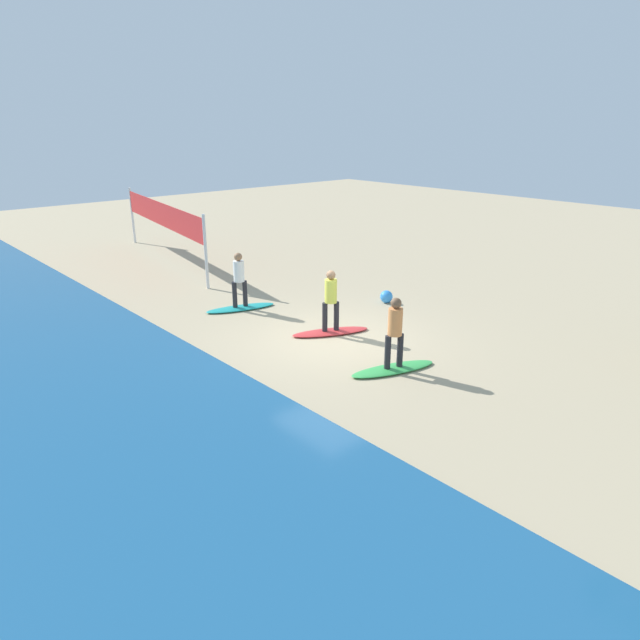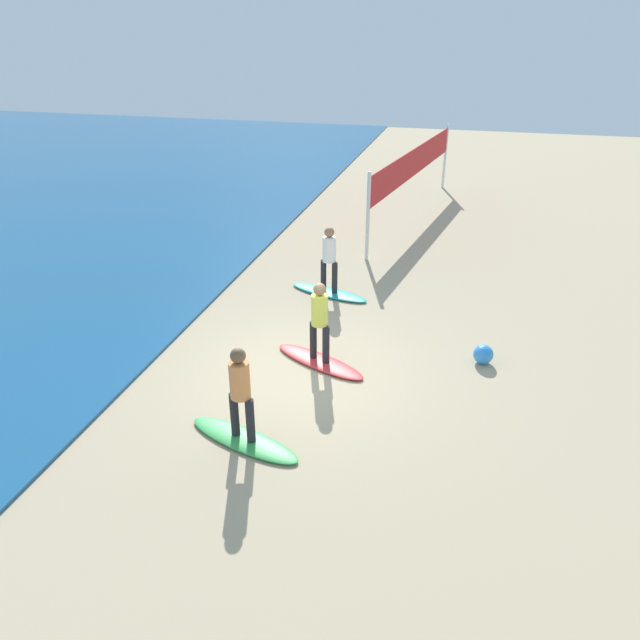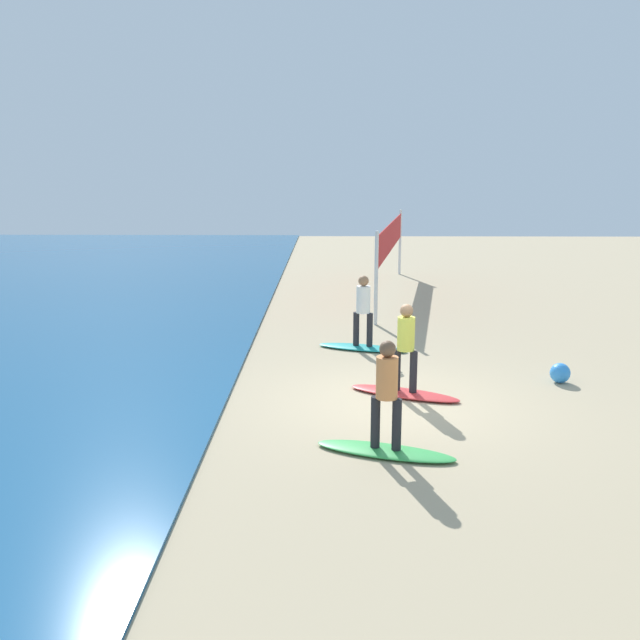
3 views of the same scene
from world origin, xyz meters
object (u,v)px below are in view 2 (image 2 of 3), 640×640
object	(u,v)px
surfer_green	(240,388)
volleyball_net	(415,165)
surfboard_teal	(329,292)
beach_ball	(483,354)
surfboard_red	(320,361)
surfboard_green	(244,440)
surfer_red	(320,317)
surfer_teal	(329,255)

from	to	relation	value
surfer_green	volleyball_net	size ratio (longest dim) A/B	0.18
surfboard_teal	beach_ball	world-z (taller)	beach_ball
beach_ball	surfboard_red	bearing A→B (deg)	104.91
surfboard_green	surfer_red	distance (m)	2.93
surfboard_red	volleyball_net	bearing A→B (deg)	-68.45
surfboard_green	surfboard_red	xyz separation A→B (m)	(2.70, -0.56, 0.00)
surfboard_green	surfer_green	size ratio (longest dim) A/B	1.28
surfboard_teal	surfer_red	bearing A→B (deg)	117.67
surfboard_red	surfer_red	world-z (taller)	surfer_red
surfer_teal	volleyball_net	bearing A→B (deg)	-9.70
surfboard_teal	surfer_green	bearing A→B (deg)	107.60
surfboard_red	surfer_red	size ratio (longest dim) A/B	1.28
surfboard_red	volleyball_net	world-z (taller)	volleyball_net
surfer_red	volleyball_net	xyz separation A→B (m)	(10.36, -0.58, 0.75)
surfboard_green	beach_ball	distance (m)	5.11
volleyball_net	beach_ball	distance (m)	9.99
surfer_green	surfer_teal	distance (m)	6.01
surfer_red	surfboard_red	bearing A→B (deg)	153.43
surfer_green	surfboard_red	size ratio (longest dim) A/B	0.78
surfer_red	beach_ball	size ratio (longest dim) A/B	4.17
surfer_red	beach_ball	world-z (taller)	surfer_red
surfer_red	surfer_teal	world-z (taller)	same
surfer_red	volleyball_net	distance (m)	10.40
surfboard_green	surfer_red	bearing A→B (deg)	-83.86
surfer_green	surfer_red	xyz separation A→B (m)	(2.70, -0.56, 0.00)
surfer_red	surfer_green	bearing A→B (deg)	168.27
surfboard_red	surfboard_teal	bearing A→B (deg)	-54.57
surfer_green	surfer_teal	xyz separation A→B (m)	(6.01, 0.06, 0.00)
volleyball_net	surfboard_green	bearing A→B (deg)	175.01
surfer_green	volleyball_net	bearing A→B (deg)	-4.99
beach_ball	surfboard_green	bearing A→B (deg)	133.74
surfboard_green	surfboard_red	bearing A→B (deg)	-83.86
surfboard_red	surfboard_teal	world-z (taller)	same
surfer_red	surfer_teal	bearing A→B (deg)	10.68
surfer_teal	surfer_red	bearing A→B (deg)	-169.32
surfer_red	beach_ball	xyz separation A→B (m)	(0.83, -3.13, -0.84)
surfboard_teal	volleyball_net	size ratio (longest dim) A/B	0.23
volleyball_net	beach_ball	bearing A→B (deg)	-165.01
surfer_green	beach_ball	xyz separation A→B (m)	(3.53, -3.69, -0.84)
surfboard_green	beach_ball	size ratio (longest dim) A/B	5.34
surfer_teal	surfer_green	bearing A→B (deg)	-179.39
surfer_green	surfboard_teal	distance (m)	6.09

